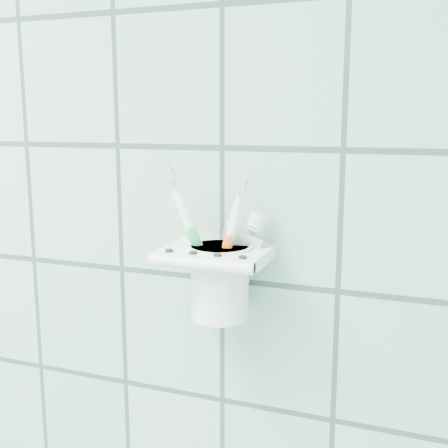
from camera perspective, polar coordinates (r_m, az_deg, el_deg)
name	(u,v)px	position (r m, az deg, el deg)	size (l,w,h in m)	color
holder_bracket	(216,256)	(0.71, -0.82, -3.22)	(0.13, 0.11, 0.04)	white
cup	(220,279)	(0.72, -0.42, -5.59)	(0.08, 0.08, 0.10)	white
toothbrush_pink	(224,234)	(0.70, -0.01, -1.06)	(0.08, 0.02, 0.20)	white
toothbrush_blue	(220,238)	(0.72, -0.38, -1.47)	(0.01, 0.06, 0.18)	white
toothbrush_orange	(212,243)	(0.70, -1.21, -1.99)	(0.04, 0.02, 0.18)	white
toothpaste_tube	(225,250)	(0.72, 0.15, -2.70)	(0.07, 0.03, 0.14)	silver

